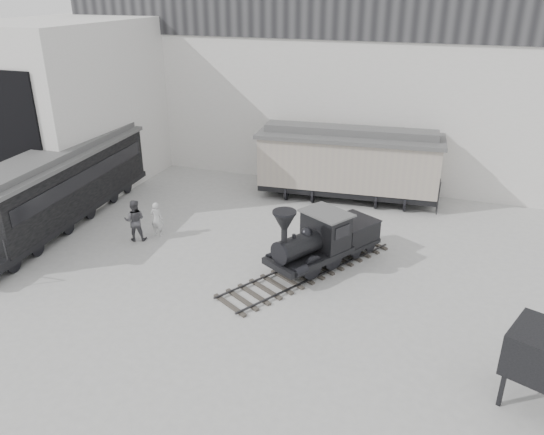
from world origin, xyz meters
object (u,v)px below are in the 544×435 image
at_px(boxcar, 348,162).
at_px(passenger_coach, 62,184).
at_px(locomotive, 320,243).
at_px(visitor_b, 135,220).
at_px(visitor_a, 157,219).

relative_size(boxcar, passenger_coach, 0.76).
bearing_deg(locomotive, visitor_b, -147.55).
xyz_separation_m(boxcar, passenger_coach, (-12.32, -7.49, -0.19)).
distance_m(locomotive, boxcar, 7.97).
bearing_deg(passenger_coach, visitor_a, -5.01).
height_order(locomotive, boxcar, boxcar).
bearing_deg(locomotive, visitor_a, -152.65).
distance_m(locomotive, visitor_b, 8.51).
xyz_separation_m(passenger_coach, visitor_a, (5.10, -0.03, -1.05)).
height_order(boxcar, visitor_a, boxcar).
bearing_deg(visitor_b, passenger_coach, -32.13).
height_order(boxcar, visitor_b, boxcar).
bearing_deg(locomotive, passenger_coach, -151.72).
distance_m(locomotive, visitor_a, 7.82).
bearing_deg(visitor_b, boxcar, -156.27).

